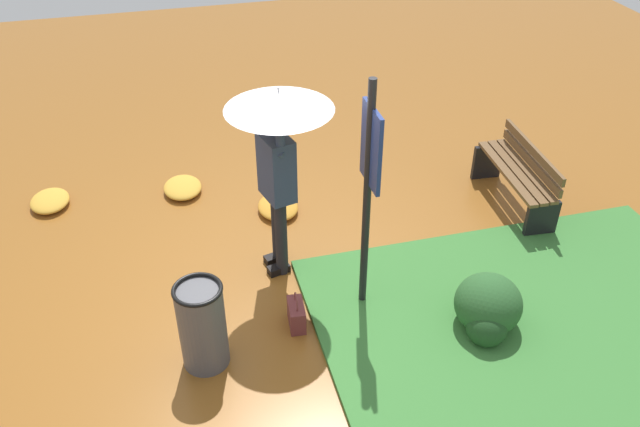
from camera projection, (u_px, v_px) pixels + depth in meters
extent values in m
plane|color=brown|center=(264.00, 280.00, 6.60)|extent=(18.00, 18.00, 0.00)
cube|color=#387533|center=(599.00, 405.00, 5.30)|extent=(4.80, 4.00, 0.05)
cylinder|color=black|center=(278.00, 227.00, 6.60)|extent=(0.12, 0.12, 0.86)
cylinder|color=black|center=(281.00, 238.00, 6.46)|extent=(0.12, 0.12, 0.86)
cube|color=black|center=(275.00, 258.00, 6.82)|extent=(0.16, 0.24, 0.08)
cube|color=black|center=(279.00, 269.00, 6.67)|extent=(0.16, 0.24, 0.08)
cube|color=#2D3851|center=(276.00, 168.00, 6.10)|extent=(0.43, 0.32, 0.64)
sphere|color=#8C664C|center=(275.00, 123.00, 5.84)|extent=(0.20, 0.20, 0.20)
ellipsoid|color=black|center=(274.00, 120.00, 5.82)|extent=(0.20, 0.20, 0.15)
cylinder|color=#2D3851|center=(268.00, 137.00, 6.15)|extent=(0.18, 0.13, 0.18)
cylinder|color=#2D3851|center=(268.00, 131.00, 6.06)|extent=(0.24, 0.11, 0.33)
cube|color=black|center=(270.00, 121.00, 5.92)|extent=(0.07, 0.03, 0.14)
cylinder|color=#2D3851|center=(280.00, 153.00, 5.84)|extent=(0.11, 0.10, 0.09)
cylinder|color=#2D3851|center=(280.00, 144.00, 5.80)|extent=(0.10, 0.09, 0.23)
cylinder|color=#A5A5AD|center=(279.00, 111.00, 5.63)|extent=(0.02, 0.02, 0.41)
cone|color=silver|center=(279.00, 101.00, 5.57)|extent=(0.96, 0.96, 0.16)
sphere|color=#A5A5AD|center=(278.00, 88.00, 5.51)|extent=(0.02, 0.02, 0.02)
cylinder|color=black|center=(367.00, 203.00, 5.67)|extent=(0.07, 0.07, 2.30)
cube|color=navy|center=(371.00, 147.00, 5.36)|extent=(0.44, 0.04, 0.70)
cube|color=red|center=(374.00, 147.00, 5.37)|extent=(0.38, 0.01, 0.64)
cube|color=brown|center=(296.00, 315.00, 6.01)|extent=(0.31, 0.17, 0.24)
torus|color=brown|center=(296.00, 302.00, 5.92)|extent=(0.18, 0.03, 0.18)
cube|color=black|center=(487.00, 162.00, 8.08)|extent=(0.08, 0.36, 0.44)
cube|color=black|center=(541.00, 220.00, 7.07)|extent=(0.08, 0.36, 0.44)
cube|color=brown|center=(506.00, 172.00, 7.41)|extent=(1.40, 0.20, 0.04)
cube|color=brown|center=(516.00, 171.00, 7.44)|extent=(1.40, 0.20, 0.04)
cube|color=brown|center=(525.00, 170.00, 7.47)|extent=(1.40, 0.20, 0.04)
cube|color=brown|center=(531.00, 162.00, 7.42)|extent=(1.40, 0.14, 0.10)
cube|color=brown|center=(533.00, 151.00, 7.34)|extent=(1.40, 0.14, 0.10)
cylinder|color=#4C4C51|center=(202.00, 327.00, 5.49)|extent=(0.40, 0.40, 0.80)
torus|color=black|center=(197.00, 290.00, 5.25)|extent=(0.42, 0.42, 0.04)
ellipsoid|color=#285628|center=(488.00, 304.00, 5.91)|extent=(0.61, 0.61, 0.55)
ellipsoid|color=#1E421E|center=(487.00, 327.00, 5.80)|extent=(0.36, 0.36, 0.36)
ellipsoid|color=#C68428|center=(278.00, 207.00, 7.56)|extent=(0.57, 0.46, 0.13)
ellipsoid|color=gold|center=(183.00, 187.00, 7.90)|extent=(0.56, 0.45, 0.12)
ellipsoid|color=gold|center=(50.00, 201.00, 7.66)|extent=(0.55, 0.44, 0.12)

